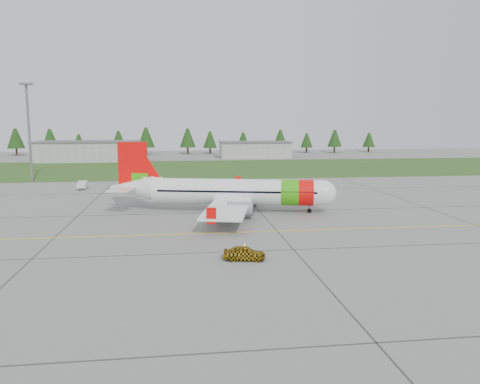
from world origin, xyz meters
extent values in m
plane|color=gray|center=(0.00, 0.00, 0.00)|extent=(320.00, 320.00, 0.00)
cylinder|color=white|center=(6.84, 20.46, 2.86)|extent=(24.19, 8.86, 3.60)
sphere|color=white|center=(18.53, 17.78, 2.86)|extent=(3.60, 3.60, 3.60)
cone|color=white|center=(-8.00, 23.85, 3.18)|extent=(7.10, 4.95, 3.60)
cube|color=black|center=(18.80, 17.72, 3.18)|extent=(1.97, 2.67, 0.52)
cylinder|color=#39AD0D|center=(14.03, 18.81, 2.86)|extent=(3.16, 4.12, 3.68)
cylinder|color=red|center=(16.19, 18.32, 2.86)|extent=(2.80, 4.04, 3.68)
cube|color=white|center=(6.39, 20.56, 1.85)|extent=(11.53, 29.91, 0.33)
cube|color=red|center=(8.76, 35.07, 2.35)|extent=(1.12, 0.41, 1.85)
cube|color=red|center=(2.21, 6.47, 2.35)|extent=(1.12, 0.41, 1.85)
cylinder|color=gray|center=(8.87, 25.20, 1.34)|extent=(3.67, 2.63, 1.94)
cylinder|color=gray|center=(6.60, 15.30, 1.34)|extent=(3.67, 2.63, 1.94)
cube|color=red|center=(-7.82, 23.81, 6.27)|extent=(4.21, 1.27, 7.01)
cube|color=#39AD0D|center=(-6.84, 23.59, 4.24)|extent=(2.42, 0.91, 2.21)
cube|color=white|center=(-8.45, 23.96, 3.41)|extent=(5.25, 11.00, 0.20)
cylinder|color=slate|center=(16.73, 18.19, 0.65)|extent=(0.17, 0.17, 1.29)
cylinder|color=black|center=(16.73, 18.19, 0.31)|extent=(0.67, 0.39, 0.63)
cylinder|color=slate|center=(6.06, 23.28, 0.88)|extent=(0.20, 0.20, 1.75)
cylinder|color=black|center=(5.70, 23.37, 0.48)|extent=(1.03, 0.62, 0.96)
cylinder|color=slate|center=(4.91, 18.25, 0.88)|extent=(0.20, 0.20, 1.75)
cylinder|color=black|center=(4.55, 18.33, 0.48)|extent=(1.03, 0.62, 0.96)
imported|color=#D09E0B|center=(4.64, -2.81, 1.96)|extent=(1.58, 1.78, 3.91)
imported|color=silver|center=(-19.49, 46.49, 2.30)|extent=(1.65, 1.57, 4.60)
cube|color=#30561E|center=(0.00, 82.00, 0.01)|extent=(320.00, 50.00, 0.03)
cube|color=gold|center=(0.00, 8.00, 0.01)|extent=(120.00, 0.25, 0.02)
cube|color=#A8A8A3|center=(-30.00, 110.00, 3.00)|extent=(32.00, 14.00, 6.00)
cube|color=#A8A8A3|center=(25.00, 118.00, 2.60)|extent=(24.00, 12.00, 5.20)
cylinder|color=slate|center=(-32.00, 58.00, 10.00)|extent=(0.50, 0.50, 20.00)
camera|label=1|loc=(-1.11, -44.24, 12.75)|focal=35.00mm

